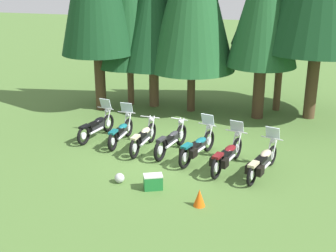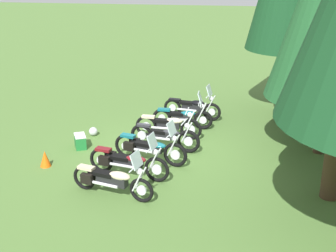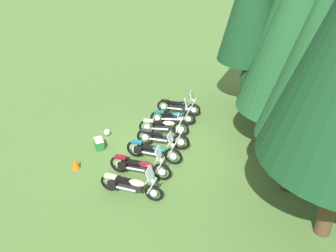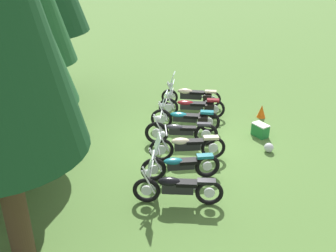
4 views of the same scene
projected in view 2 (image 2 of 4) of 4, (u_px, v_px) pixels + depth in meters
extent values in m
plane|color=#4C7033|center=(161.00, 150.00, 15.04)|extent=(80.00, 80.00, 0.00)
torus|color=black|center=(212.00, 112.00, 17.42)|extent=(0.24, 0.69, 0.69)
cylinder|color=silver|center=(212.00, 112.00, 17.42)|extent=(0.10, 0.27, 0.26)
torus|color=black|center=(173.00, 108.00, 17.89)|extent=(0.24, 0.69, 0.69)
cylinder|color=silver|center=(173.00, 108.00, 17.89)|extent=(0.10, 0.27, 0.26)
cube|color=black|center=(192.00, 107.00, 17.61)|extent=(0.36, 0.78, 0.27)
ellipsoid|color=black|center=(198.00, 103.00, 17.49)|extent=(0.37, 0.58, 0.21)
cube|color=black|center=(187.00, 103.00, 17.63)|extent=(0.35, 0.54, 0.10)
cube|color=black|center=(175.00, 100.00, 17.75)|extent=(0.28, 0.47, 0.08)
cylinder|color=silver|center=(211.00, 104.00, 17.40)|extent=(0.11, 0.34, 0.65)
cylinder|color=silver|center=(210.00, 105.00, 17.26)|extent=(0.11, 0.34, 0.65)
cylinder|color=silver|center=(209.00, 95.00, 17.24)|extent=(0.70, 0.18, 0.04)
sphere|color=silver|center=(211.00, 99.00, 17.25)|extent=(0.20, 0.20, 0.17)
cylinder|color=silver|center=(187.00, 110.00, 17.58)|extent=(0.23, 0.76, 0.08)
cube|color=silver|center=(209.00, 90.00, 17.17)|extent=(0.46, 0.24, 0.39)
torus|color=black|center=(203.00, 120.00, 16.60)|extent=(0.13, 0.69, 0.69)
cylinder|color=silver|center=(203.00, 120.00, 16.60)|extent=(0.06, 0.26, 0.26)
torus|color=black|center=(162.00, 118.00, 16.81)|extent=(0.13, 0.69, 0.69)
cylinder|color=silver|center=(162.00, 118.00, 16.81)|extent=(0.06, 0.26, 0.26)
cube|color=black|center=(182.00, 117.00, 16.67)|extent=(0.23, 0.73, 0.21)
ellipsoid|color=#14606B|center=(188.00, 113.00, 16.59)|extent=(0.28, 0.52, 0.16)
cube|color=black|center=(177.00, 114.00, 16.66)|extent=(0.26, 0.49, 0.10)
cube|color=#14606B|center=(164.00, 110.00, 16.68)|extent=(0.21, 0.44, 0.08)
cylinder|color=silver|center=(202.00, 111.00, 16.58)|extent=(0.05, 0.34, 0.65)
cylinder|color=silver|center=(201.00, 113.00, 16.42)|extent=(0.05, 0.34, 0.65)
cylinder|color=silver|center=(199.00, 103.00, 16.39)|extent=(0.67, 0.05, 0.04)
sphere|color=silver|center=(202.00, 106.00, 16.42)|extent=(0.17, 0.17, 0.17)
cylinder|color=silver|center=(177.00, 120.00, 16.59)|extent=(0.09, 0.73, 0.08)
cube|color=silver|center=(200.00, 98.00, 16.33)|extent=(0.44, 0.16, 0.39)
torus|color=black|center=(191.00, 129.00, 15.70)|extent=(0.14, 0.74, 0.73)
cylinder|color=silver|center=(191.00, 129.00, 15.70)|extent=(0.07, 0.29, 0.28)
torus|color=black|center=(146.00, 126.00, 15.98)|extent=(0.14, 0.74, 0.73)
cylinder|color=silver|center=(146.00, 126.00, 15.98)|extent=(0.07, 0.29, 0.28)
cube|color=black|center=(168.00, 125.00, 15.80)|extent=(0.25, 0.77, 0.25)
ellipsoid|color=beige|center=(175.00, 121.00, 15.71)|extent=(0.29, 0.55, 0.20)
cube|color=black|center=(162.00, 121.00, 15.79)|extent=(0.27, 0.52, 0.10)
cube|color=beige|center=(148.00, 117.00, 15.84)|extent=(0.22, 0.45, 0.08)
cylinder|color=silver|center=(190.00, 120.00, 15.67)|extent=(0.07, 0.34, 0.65)
cylinder|color=silver|center=(189.00, 122.00, 15.53)|extent=(0.07, 0.34, 0.65)
cylinder|color=silver|center=(187.00, 111.00, 15.50)|extent=(0.71, 0.08, 0.04)
sphere|color=silver|center=(190.00, 115.00, 15.52)|extent=(0.18, 0.18, 0.17)
cylinder|color=silver|center=(163.00, 128.00, 15.74)|extent=(0.13, 0.76, 0.08)
torus|color=black|center=(188.00, 141.00, 14.68)|extent=(0.26, 0.77, 0.76)
cylinder|color=silver|center=(188.00, 141.00, 14.68)|extent=(0.11, 0.29, 0.29)
torus|color=black|center=(142.00, 135.00, 15.16)|extent=(0.26, 0.77, 0.76)
cylinder|color=silver|center=(142.00, 135.00, 15.16)|extent=(0.11, 0.29, 0.29)
cube|color=black|center=(165.00, 136.00, 14.89)|extent=(0.32, 0.79, 0.22)
ellipsoid|color=#2D2D33|center=(171.00, 132.00, 14.78)|extent=(0.32, 0.58, 0.17)
cube|color=black|center=(158.00, 132.00, 14.92)|extent=(0.30, 0.54, 0.10)
cube|color=#2D2D33|center=(144.00, 125.00, 15.01)|extent=(0.24, 0.46, 0.08)
cylinder|color=silver|center=(187.00, 132.00, 14.65)|extent=(0.11, 0.34, 0.65)
cylinder|color=silver|center=(186.00, 133.00, 14.54)|extent=(0.11, 0.34, 0.65)
cylinder|color=silver|center=(184.00, 122.00, 14.50)|extent=(0.61, 0.16, 0.04)
sphere|color=silver|center=(187.00, 126.00, 14.52)|extent=(0.20, 0.20, 0.17)
cylinder|color=silver|center=(158.00, 138.00, 14.87)|extent=(0.23, 0.77, 0.08)
torus|color=black|center=(175.00, 155.00, 13.75)|extent=(0.30, 0.75, 0.75)
cylinder|color=silver|center=(175.00, 155.00, 13.75)|extent=(0.13, 0.29, 0.29)
torus|color=black|center=(126.00, 146.00, 14.36)|extent=(0.30, 0.75, 0.75)
cylinder|color=silver|center=(126.00, 146.00, 14.36)|extent=(0.13, 0.29, 0.29)
cube|color=black|center=(150.00, 148.00, 14.02)|extent=(0.44, 0.84, 0.20)
ellipsoid|color=#14606B|center=(157.00, 145.00, 13.90)|extent=(0.43, 0.63, 0.16)
cube|color=black|center=(143.00, 144.00, 14.07)|extent=(0.40, 0.59, 0.10)
cube|color=#14606B|center=(128.00, 136.00, 14.20)|extent=(0.32, 0.48, 0.08)
cylinder|color=silver|center=(175.00, 144.00, 13.74)|extent=(0.13, 0.34, 0.65)
cylinder|color=silver|center=(172.00, 146.00, 13.60)|extent=(0.13, 0.34, 0.65)
cylinder|color=silver|center=(171.00, 134.00, 13.58)|extent=(0.63, 0.21, 0.04)
sphere|color=silver|center=(174.00, 138.00, 13.59)|extent=(0.21, 0.21, 0.17)
cylinder|color=silver|center=(143.00, 151.00, 13.99)|extent=(0.29, 0.79, 0.08)
cube|color=silver|center=(172.00, 128.00, 13.51)|extent=(0.46, 0.27, 0.39)
cube|color=black|center=(135.00, 142.00, 14.40)|extent=(0.22, 0.35, 0.26)
cube|color=black|center=(129.00, 146.00, 14.09)|extent=(0.22, 0.35, 0.26)
torus|color=black|center=(157.00, 170.00, 12.86)|extent=(0.26, 0.74, 0.73)
cylinder|color=silver|center=(157.00, 170.00, 12.86)|extent=(0.11, 0.29, 0.29)
torus|color=black|center=(101.00, 160.00, 13.43)|extent=(0.26, 0.74, 0.73)
cylinder|color=silver|center=(101.00, 160.00, 13.43)|extent=(0.11, 0.29, 0.29)
cube|color=black|center=(128.00, 162.00, 13.11)|extent=(0.42, 0.87, 0.21)
ellipsoid|color=maroon|center=(136.00, 159.00, 12.99)|extent=(0.43, 0.65, 0.16)
cube|color=black|center=(121.00, 157.00, 13.15)|extent=(0.40, 0.61, 0.10)
cube|color=maroon|center=(103.00, 149.00, 13.28)|extent=(0.31, 0.48, 0.08)
cylinder|color=silver|center=(156.00, 158.00, 12.85)|extent=(0.12, 0.34, 0.65)
cylinder|color=silver|center=(153.00, 161.00, 12.70)|extent=(0.12, 0.34, 0.65)
cylinder|color=silver|center=(152.00, 147.00, 12.68)|extent=(0.72, 0.20, 0.04)
sphere|color=silver|center=(155.00, 152.00, 12.70)|extent=(0.20, 0.20, 0.17)
cylinder|color=silver|center=(120.00, 165.00, 13.07)|extent=(0.27, 0.84, 0.08)
cube|color=silver|center=(152.00, 141.00, 12.61)|extent=(0.46, 0.25, 0.39)
cube|color=black|center=(111.00, 155.00, 13.49)|extent=(0.21, 0.34, 0.26)
cube|color=black|center=(104.00, 161.00, 13.16)|extent=(0.21, 0.34, 0.26)
torus|color=black|center=(142.00, 190.00, 11.84)|extent=(0.27, 0.66, 0.66)
cylinder|color=silver|center=(142.00, 190.00, 11.84)|extent=(0.12, 0.26, 0.26)
torus|color=black|center=(84.00, 178.00, 12.47)|extent=(0.27, 0.66, 0.66)
cylinder|color=silver|center=(84.00, 178.00, 12.47)|extent=(0.12, 0.26, 0.26)
cube|color=black|center=(112.00, 180.00, 12.11)|extent=(0.45, 0.87, 0.27)
ellipsoid|color=beige|center=(120.00, 176.00, 11.97)|extent=(0.43, 0.65, 0.21)
cube|color=black|center=(104.00, 174.00, 12.15)|extent=(0.40, 0.61, 0.10)
cube|color=beige|center=(86.00, 168.00, 12.33)|extent=(0.32, 0.48, 0.08)
cylinder|color=silver|center=(141.00, 178.00, 11.83)|extent=(0.13, 0.33, 0.65)
cylinder|color=silver|center=(138.00, 181.00, 11.68)|extent=(0.13, 0.33, 0.65)
cylinder|color=silver|center=(136.00, 166.00, 11.67)|extent=(0.68, 0.23, 0.04)
sphere|color=silver|center=(139.00, 171.00, 11.67)|extent=(0.21, 0.21, 0.17)
cylinder|color=silver|center=(103.00, 184.00, 12.10)|extent=(0.31, 0.83, 0.08)
cube|color=silver|center=(137.00, 160.00, 11.59)|extent=(0.46, 0.27, 0.39)
cube|color=black|center=(94.00, 173.00, 12.51)|extent=(0.22, 0.35, 0.26)
cube|color=black|center=(87.00, 179.00, 12.21)|extent=(0.22, 0.35, 0.26)
cylinder|color=#42301E|center=(283.00, 81.00, 18.11)|extent=(0.46, 0.46, 2.48)
cylinder|color=brown|center=(315.00, 98.00, 17.16)|extent=(0.29, 0.29, 1.80)
cylinder|color=brown|center=(321.00, 107.00, 16.13)|extent=(0.43, 0.43, 1.83)
cone|color=#143D1E|center=(332.00, 12.00, 14.99)|extent=(3.37, 3.37, 4.58)
cylinder|color=#42301E|center=(321.00, 125.00, 14.53)|extent=(0.34, 0.34, 1.83)
cylinder|color=#42301E|center=(334.00, 158.00, 11.80)|extent=(0.48, 0.48, 2.21)
cube|color=#1E7233|center=(80.00, 142.00, 15.12)|extent=(0.61, 0.51, 0.40)
cube|color=silver|center=(80.00, 135.00, 15.04)|extent=(0.62, 0.52, 0.04)
cone|color=#EA590F|center=(45.00, 159.00, 13.82)|extent=(0.32, 0.32, 0.48)
sphere|color=silver|center=(93.00, 131.00, 16.12)|extent=(0.29, 0.29, 0.29)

